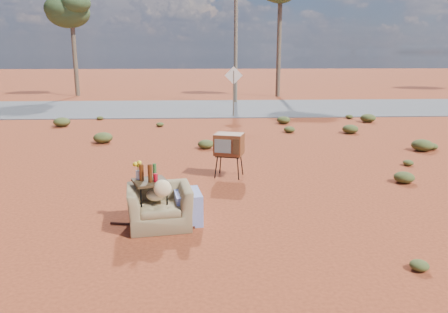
{
  "coord_description": "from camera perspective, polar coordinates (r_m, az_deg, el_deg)",
  "views": [
    {
      "loc": [
        0.12,
        -7.12,
        2.77
      ],
      "look_at": [
        0.54,
        1.11,
        0.8
      ],
      "focal_mm": 35.0,
      "sensor_mm": 36.0,
      "label": 1
    }
  ],
  "objects": [
    {
      "name": "ground",
      "position": [
        7.64,
        -3.64,
        -7.83
      ],
      "size": [
        140.0,
        140.0,
        0.0
      ],
      "primitive_type": "plane",
      "color": "#993C1E",
      "rests_on": "ground"
    },
    {
      "name": "highway",
      "position": [
        22.29,
        -3.18,
        6.34
      ],
      "size": [
        140.0,
        7.0,
        0.04
      ],
      "primitive_type": "cube",
      "color": "#565659",
      "rests_on": "ground"
    },
    {
      "name": "armchair",
      "position": [
        7.21,
        -7.74,
        -5.74
      ],
      "size": [
        1.27,
        0.93,
        0.89
      ],
      "rotation": [
        0.0,
        0.0,
        0.16
      ],
      "color": "olive",
      "rests_on": "ground"
    },
    {
      "name": "tv_unit",
      "position": [
        9.83,
        0.66,
        1.52
      ],
      "size": [
        0.73,
        0.65,
        0.99
      ],
      "rotation": [
        0.0,
        0.0,
        -0.3
      ],
      "color": "black",
      "rests_on": "ground"
    },
    {
      "name": "side_table",
      "position": [
        7.17,
        -9.95,
        -2.9
      ],
      "size": [
        0.68,
        0.68,
        1.05
      ],
      "rotation": [
        0.0,
        0.0,
        0.37
      ],
      "color": "#3B2915",
      "rests_on": "ground"
    },
    {
      "name": "rusty_bar",
      "position": [
        7.31,
        -9.35,
        -8.83
      ],
      "size": [
        1.41,
        0.3,
        0.04
      ],
      "primitive_type": "cylinder",
      "rotation": [
        0.0,
        1.57,
        -0.18
      ],
      "color": "#491E13",
      "rests_on": "ground"
    },
    {
      "name": "road_sign",
      "position": [
        19.21,
        1.27,
        9.66
      ],
      "size": [
        0.78,
        0.06,
        2.19
      ],
      "color": "brown",
      "rests_on": "ground"
    },
    {
      "name": "eucalyptus_near_left",
      "position": [
        30.35,
        -19.34,
        17.79
      ],
      "size": [
        3.2,
        3.2,
        6.6
      ],
      "color": "brown",
      "rests_on": "ground"
    },
    {
      "name": "utility_pole_center",
      "position": [
        24.73,
        1.55,
        16.63
      ],
      "size": [
        1.4,
        0.2,
        8.0
      ],
      "color": "brown",
      "rests_on": "ground"
    },
    {
      "name": "scrub_patch",
      "position": [
        11.86,
        -7.38,
        0.53
      ],
      "size": [
        17.49,
        8.07,
        0.33
      ],
      "color": "#464B20",
      "rests_on": "ground"
    }
  ]
}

